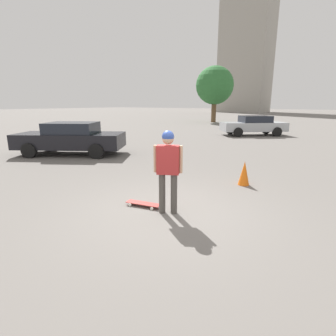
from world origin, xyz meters
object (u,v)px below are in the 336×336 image
object	(u,v)px
car_parked_near	(71,138)
car_parked_far	(254,125)
skateboard	(143,204)
traffic_cone	(244,173)
person	(168,164)

from	to	relation	value
car_parked_near	car_parked_far	distance (m)	13.08
skateboard	traffic_cone	world-z (taller)	traffic_cone
traffic_cone	person	bearing A→B (deg)	-102.90
person	skateboard	size ratio (longest dim) A/B	2.10
car_parked_far	car_parked_near	bearing A→B (deg)	29.75
person	car_parked_far	distance (m)	15.48
car_parked_near	skateboard	bearing A→B (deg)	124.67
person	traffic_cone	world-z (taller)	person
skateboard	car_parked_far	size ratio (longest dim) A/B	0.18
car_parked_far	person	bearing A→B (deg)	61.02
skateboard	car_parked_near	xyz separation A→B (m)	(-6.79, 2.99, 0.70)
car_parked_near	car_parked_far	bearing A→B (deg)	-142.14
car_parked_near	traffic_cone	xyz separation A→B (m)	(8.13, -0.06, -0.42)
car_parked_far	traffic_cone	bearing A→B (deg)	66.36
car_parked_near	car_parked_far	world-z (taller)	car_parked_near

